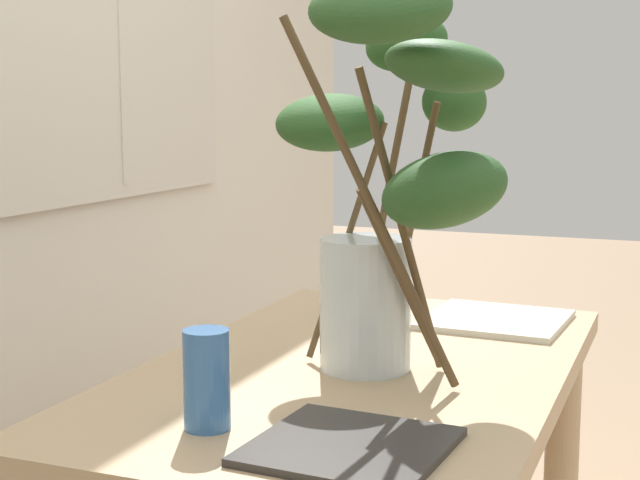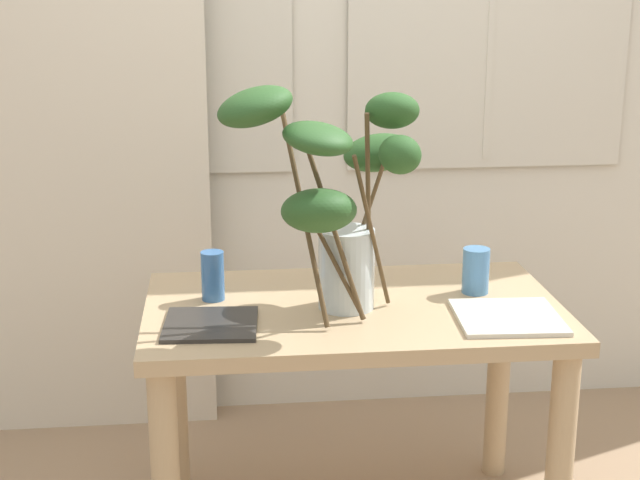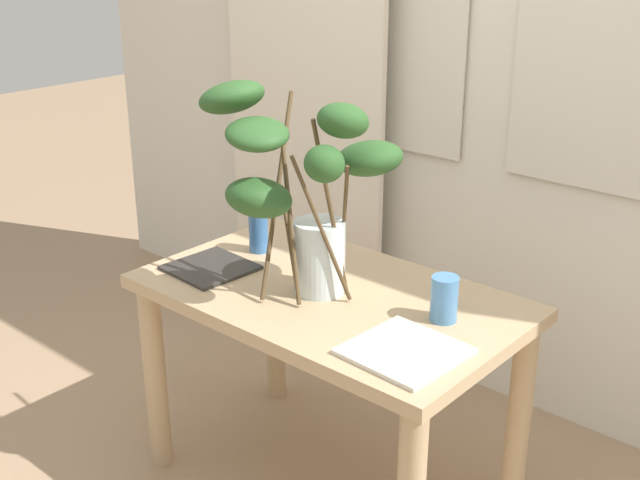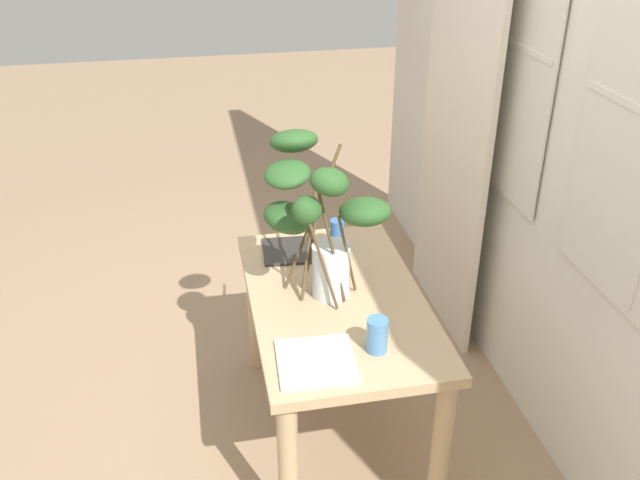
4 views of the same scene
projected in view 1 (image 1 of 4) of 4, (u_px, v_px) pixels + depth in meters
dining_table at (358, 435)px, 1.70m from camera, size 1.18×0.71×0.73m
vase_with_branches at (390, 165)px, 1.55m from camera, size 0.64×0.55×0.66m
drinking_glass_blue_left at (207, 379)px, 1.33m from camera, size 0.07×0.07×0.14m
drinking_glass_blue_right at (387, 286)px, 2.03m from camera, size 0.08×0.08×0.13m
plate_square_left at (350, 446)px, 1.26m from camera, size 0.26×0.26×0.01m
plate_square_right at (496, 320)px, 1.99m from camera, size 0.29×0.29×0.01m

